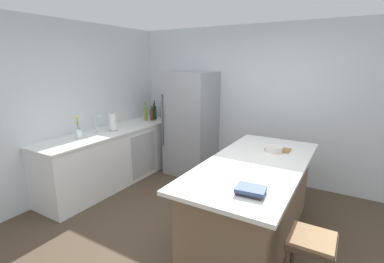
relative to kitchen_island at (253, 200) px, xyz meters
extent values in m
plane|color=#4C3D2D|center=(-0.44, -0.46, -0.47)|extent=(7.20, 7.20, 0.00)
cube|color=silver|center=(-0.44, 1.79, 0.83)|extent=(6.00, 0.10, 2.60)
cube|color=silver|center=(-2.89, -0.46, 0.83)|extent=(0.10, 6.00, 2.60)
cube|color=white|center=(-2.51, 0.32, -0.02)|extent=(0.66, 2.64, 0.88)
cube|color=white|center=(-2.51, 0.32, 0.43)|extent=(0.69, 2.67, 0.03)
cube|color=#B2B5BA|center=(-2.18, 0.65, -0.02)|extent=(0.01, 0.60, 0.74)
cube|color=#7A6047|center=(0.00, 0.00, -0.03)|extent=(0.85, 2.04, 0.88)
cube|color=white|center=(0.00, 0.00, 0.43)|extent=(1.01, 2.24, 0.04)
cube|color=#93969B|center=(-1.64, 1.36, 0.45)|extent=(0.78, 0.75, 1.83)
cylinder|color=#4C4C51|center=(-1.99, 0.97, 0.54)|extent=(0.02, 0.02, 0.92)
cylinder|color=#473828|center=(0.56, -0.56, -0.17)|extent=(0.04, 0.04, 0.59)
cube|color=#473828|center=(0.71, -0.71, 0.14)|extent=(0.36, 0.36, 0.04)
cube|color=olive|center=(0.71, -0.71, 0.18)|extent=(0.34, 0.34, 0.03)
cylinder|color=silver|center=(-2.57, 0.02, 0.46)|extent=(0.05, 0.05, 0.02)
cylinder|color=silver|center=(-2.57, 0.02, 0.61)|extent=(0.02, 0.02, 0.28)
cylinder|color=silver|center=(-2.51, 0.02, 0.73)|extent=(0.14, 0.02, 0.02)
cylinder|color=silver|center=(-2.55, -0.33, 0.51)|extent=(0.09, 0.09, 0.13)
cylinder|color=#4C7F3D|center=(-2.56, -0.32, 0.59)|extent=(0.01, 0.02, 0.18)
sphere|color=yellow|center=(-2.56, -0.32, 0.68)|extent=(0.04, 0.04, 0.04)
cylinder|color=#4C7F3D|center=(-2.55, -0.33, 0.63)|extent=(0.01, 0.02, 0.26)
sphere|color=yellow|center=(-2.55, -0.33, 0.76)|extent=(0.04, 0.04, 0.04)
cylinder|color=#4C7F3D|center=(-2.54, -0.33, 0.63)|extent=(0.01, 0.05, 0.26)
sphere|color=yellow|center=(-2.54, -0.33, 0.76)|extent=(0.04, 0.04, 0.04)
cylinder|color=gray|center=(-2.48, 0.27, 0.45)|extent=(0.14, 0.14, 0.01)
cylinder|color=white|center=(-2.48, 0.27, 0.59)|extent=(0.11, 0.11, 0.26)
cylinder|color=gray|center=(-2.48, 0.27, 0.74)|extent=(0.02, 0.02, 0.04)
cylinder|color=#8CB79E|center=(-2.44, 1.54, 0.56)|extent=(0.07, 0.07, 0.22)
cylinder|color=#8CB79E|center=(-2.44, 1.54, 0.71)|extent=(0.03, 0.03, 0.08)
cylinder|color=black|center=(-2.44, 1.54, 0.75)|extent=(0.03, 0.03, 0.01)
cylinder|color=brown|center=(-2.56, 1.45, 0.55)|extent=(0.09, 0.09, 0.21)
cylinder|color=brown|center=(-2.56, 1.45, 0.69)|extent=(0.03, 0.03, 0.07)
cylinder|color=black|center=(-2.56, 1.45, 0.73)|extent=(0.03, 0.03, 0.01)
cylinder|color=#19381E|center=(-2.46, 1.34, 0.58)|extent=(0.07, 0.07, 0.26)
cylinder|color=#19381E|center=(-2.46, 1.34, 0.75)|extent=(0.03, 0.03, 0.09)
cylinder|color=black|center=(-2.46, 1.34, 0.80)|extent=(0.03, 0.03, 0.01)
cylinder|color=#5B3319|center=(-2.46, 1.25, 0.55)|extent=(0.07, 0.07, 0.21)
cylinder|color=#5B3319|center=(-2.46, 1.25, 0.68)|extent=(0.03, 0.03, 0.06)
cylinder|color=black|center=(-2.46, 1.25, 0.72)|extent=(0.03, 0.03, 0.01)
cylinder|color=olive|center=(-2.53, 1.16, 0.57)|extent=(0.06, 0.06, 0.25)
cylinder|color=olive|center=(-2.53, 1.16, 0.74)|extent=(0.02, 0.02, 0.09)
cylinder|color=black|center=(-2.53, 1.16, 0.79)|extent=(0.03, 0.03, 0.01)
cube|color=#2D2D33|center=(0.20, -0.76, 0.47)|extent=(0.22, 0.16, 0.03)
cube|color=#334770|center=(0.20, -0.76, 0.50)|extent=(0.26, 0.21, 0.03)
cylinder|color=silver|center=(0.08, 0.47, 0.49)|extent=(0.21, 0.21, 0.07)
cube|color=#9E7042|center=(0.10, 0.58, 0.46)|extent=(0.29, 0.20, 0.02)
camera|label=1|loc=(0.86, -2.84, 1.53)|focal=25.87mm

